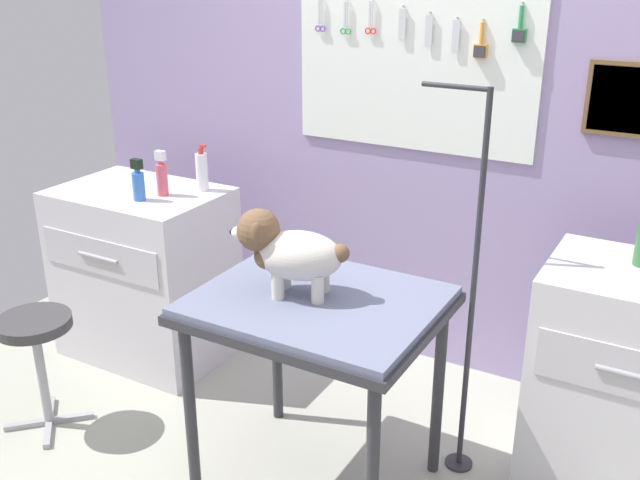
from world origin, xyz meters
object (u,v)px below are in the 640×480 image
Objects in this scene: grooming_table at (317,319)px; dog at (287,251)px; grooming_arm at (469,307)px; cabinet_right at (631,386)px; counter_left at (145,273)px; conditioner_bottle at (138,183)px; stool at (36,340)px.

grooming_table is 2.05× the size of dog.
cabinet_right is (0.57, 0.17, -0.26)m from grooming_arm.
counter_left reaches higher than grooming_table.
grooming_arm is at bearing -163.21° from cabinet_right.
grooming_table is 0.95× the size of cabinet_right.
stool is at bearing -95.93° from conditioner_bottle.
cabinet_right is 2.22m from conditioner_bottle.
dog reaches higher than stool.
counter_left is (-1.15, 0.49, -0.53)m from dog.
counter_left is at bearing 159.80° from grooming_table.
cabinet_right is 1.73× the size of stool.
grooming_table is at bearing 12.00° from stool.
counter_left is at bearing 157.11° from dog.
grooming_arm is 7.81× the size of conditioner_bottle.
cabinet_right is (1.12, 0.57, -0.51)m from dog.
counter_left is at bearing 137.14° from conditioner_bottle.
grooming_arm is at bearing 40.26° from grooming_table.
grooming_arm reaches higher than stool.
conditioner_bottle reaches higher than stool.
stool is 0.82m from conditioner_bottle.
dog is 1.11m from conditioner_bottle.
cabinet_right is at bearing 16.79° from grooming_arm.
conditioner_bottle is (-2.16, -0.19, 0.50)m from cabinet_right.
conditioner_bottle is (0.06, 0.62, 0.53)m from stool.
grooming_arm is 1.75× the size of counter_left.
grooming_table is at bearing -20.20° from counter_left.
grooming_arm is 1.69× the size of cabinet_right.
stool is (-1.21, -0.26, -0.30)m from grooming_table.
grooming_arm is 2.92× the size of stool.
grooming_arm is 1.72m from counter_left.
dog reaches higher than counter_left.
counter_left is 0.72m from stool.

